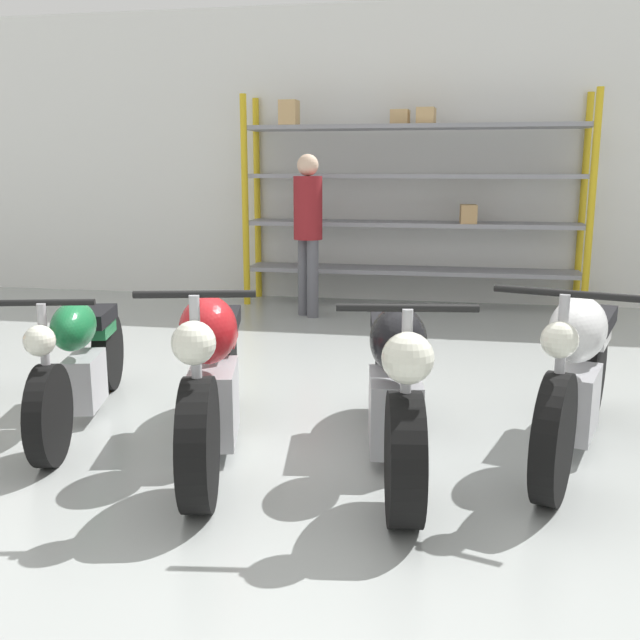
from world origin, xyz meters
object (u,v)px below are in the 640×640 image
at_px(motorcycle_green, 81,359).
at_px(person_browsing, 308,222).
at_px(motorcycle_red, 212,379).
at_px(motorcycle_black, 396,387).
at_px(shelving_rack, 411,196).
at_px(motorcycle_white, 577,373).

bearing_deg(motorcycle_green, person_browsing, 154.31).
distance_m(motorcycle_green, person_browsing, 3.81).
bearing_deg(motorcycle_red, motorcycle_black, 80.60).
height_order(motorcycle_green, person_browsing, person_browsing).
relative_size(shelving_rack, motorcycle_white, 2.04).
relative_size(shelving_rack, motorcycle_black, 1.97).
bearing_deg(motorcycle_white, motorcycle_green, -72.65).
bearing_deg(motorcycle_black, person_browsing, -169.85).
bearing_deg(motorcycle_white, shelving_rack, -147.39).
xyz_separation_m(motorcycle_red, motorcycle_black, (1.05, 0.07, -0.01)).
height_order(shelving_rack, motorcycle_red, shelving_rack).
bearing_deg(motorcycle_white, motorcycle_black, -55.14).
relative_size(shelving_rack, person_browsing, 2.25).
xyz_separation_m(shelving_rack, motorcycle_black, (0.23, -4.84, -0.88)).
bearing_deg(shelving_rack, person_browsing, -141.57).
xyz_separation_m(shelving_rack, motorcycle_green, (-1.85, -4.53, -0.90)).
distance_m(motorcycle_black, motorcycle_white, 1.07).
distance_m(shelving_rack, motorcycle_white, 4.76).
bearing_deg(shelving_rack, motorcycle_red, -99.50).
height_order(shelving_rack, motorcycle_white, shelving_rack).
height_order(motorcycle_black, person_browsing, person_browsing).
bearing_deg(motorcycle_red, shelving_rack, 157.30).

